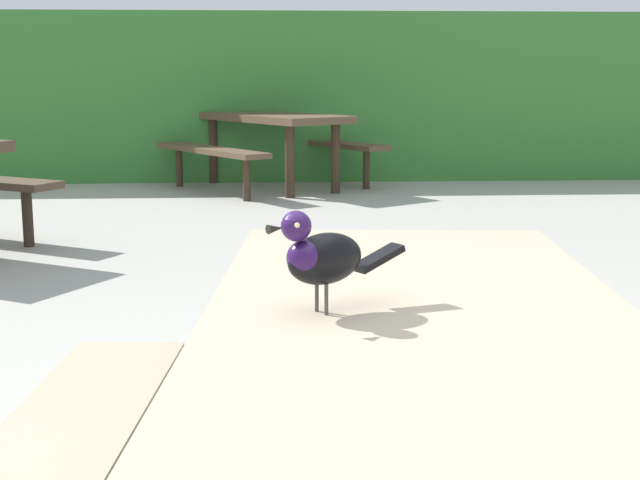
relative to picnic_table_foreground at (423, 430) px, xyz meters
The scene contains 4 objects.
hedge_wall 8.59m from the picnic_table_foreground, 90.20° to the left, with size 28.00×1.21×1.77m, color #387A33.
picnic_table_foreground is the anchor object (origin of this frame).
bird_grackle 0.34m from the picnic_table_foreground, 154.61° to the left, with size 0.25×0.18×0.18m.
picnic_table_mid_right 7.54m from the picnic_table_foreground, 91.72° to the left, with size 2.34×2.35×0.74m.
Camera 1 is at (-0.23, -1.42, 1.15)m, focal length 50.17 mm.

